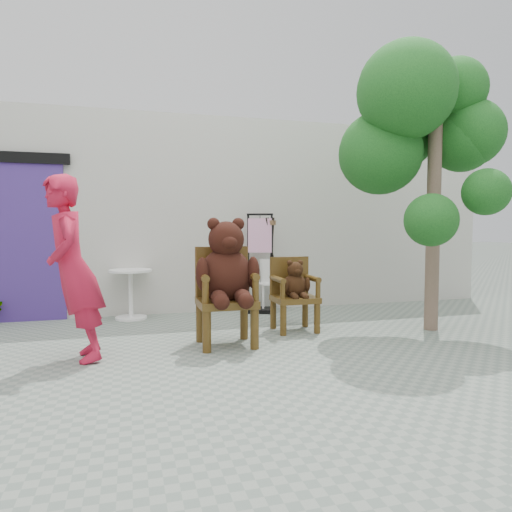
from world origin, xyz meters
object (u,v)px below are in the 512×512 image
at_px(chair_small, 294,287).
at_px(stool_bucket, 269,270).
at_px(person, 73,269).
at_px(tree, 417,131).
at_px(chair_big, 226,274).
at_px(cafe_table, 131,288).
at_px(display_stand, 260,274).

xyz_separation_m(chair_small, stool_bucket, (0.08, 1.31, 0.10)).
xyz_separation_m(person, tree, (4.03, 0.36, 1.61)).
distance_m(chair_big, stool_bucket, 2.09).
xyz_separation_m(cafe_table, tree, (3.50, -1.64, 2.07)).
height_order(display_stand, tree, tree).
relative_size(display_stand, stool_bucket, 1.04).
distance_m(chair_small, display_stand, 1.31).
bearing_deg(person, stool_bucket, 118.47).
bearing_deg(stool_bucket, display_stand, -179.48).
xyz_separation_m(chair_small, display_stand, (-0.07, 1.31, 0.04)).
xyz_separation_m(person, stool_bucket, (2.60, 1.99, -0.26)).
bearing_deg(display_stand, chair_big, -95.19).
bearing_deg(chair_small, tree, -12.21).
bearing_deg(cafe_table, person, -104.96).
height_order(cafe_table, stool_bucket, stool_bucket).
distance_m(chair_small, person, 2.63).
distance_m(cafe_table, stool_bucket, 2.08).
bearing_deg(person, display_stand, 120.13).
bearing_deg(chair_big, display_stand, 63.31).
relative_size(person, stool_bucket, 1.24).
bearing_deg(cafe_table, stool_bucket, -0.06).
relative_size(chair_small, person, 0.51).
bearing_deg(chair_big, cafe_table, 119.30).
height_order(person, display_stand, person).
bearing_deg(chair_small, chair_big, -153.23).
bearing_deg(chair_big, stool_bucket, 59.60).
height_order(chair_big, chair_small, chair_big).
height_order(stool_bucket, tree, tree).
distance_m(display_stand, stool_bucket, 0.16).
distance_m(chair_big, cafe_table, 2.09).
height_order(display_stand, stool_bucket, display_stand).
xyz_separation_m(chair_big, cafe_table, (-1.01, 1.80, -0.35)).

